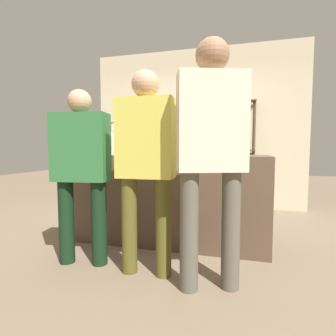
# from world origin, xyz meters

# --- Properties ---
(ground_plane) EXTENTS (16.00, 16.00, 0.00)m
(ground_plane) POSITION_xyz_m (0.00, 0.00, 0.00)
(ground_plane) COLOR #7A6651
(bar_counter) EXTENTS (2.16, 0.68, 0.97)m
(bar_counter) POSITION_xyz_m (0.00, 0.00, 0.49)
(bar_counter) COLOR brown
(bar_counter) RESTS_ON ground_plane
(back_wall) EXTENTS (3.76, 0.12, 2.80)m
(back_wall) POSITION_xyz_m (0.00, 1.94, 1.40)
(back_wall) COLOR beige
(back_wall) RESTS_ON ground_plane
(back_shelf) EXTENTS (2.05, 0.18, 1.84)m
(back_shelf) POSITION_xyz_m (-0.01, 1.76, 1.20)
(back_shelf) COLOR #4C3828
(back_shelf) RESTS_ON ground_plane
(counter_bottle_0) EXTENTS (0.08, 0.08, 0.32)m
(counter_bottle_0) POSITION_xyz_m (0.48, -0.06, 1.09)
(counter_bottle_0) COLOR black
(counter_bottle_0) RESTS_ON bar_counter
(counter_bottle_1) EXTENTS (0.07, 0.07, 0.32)m
(counter_bottle_1) POSITION_xyz_m (0.35, -0.20, 1.10)
(counter_bottle_1) COLOR silver
(counter_bottle_1) RESTS_ON bar_counter
(counter_bottle_2) EXTENTS (0.08, 0.08, 0.37)m
(counter_bottle_2) POSITION_xyz_m (-0.63, -0.09, 1.12)
(counter_bottle_2) COLOR silver
(counter_bottle_2) RESTS_ON bar_counter
(counter_bottle_3) EXTENTS (0.09, 0.09, 0.35)m
(counter_bottle_3) POSITION_xyz_m (-0.78, 0.24, 1.11)
(counter_bottle_3) COLOR #0F1956
(counter_bottle_3) RESTS_ON bar_counter
(counter_bottle_4) EXTENTS (0.09, 0.09, 0.37)m
(counter_bottle_4) POSITION_xyz_m (0.70, -0.01, 1.12)
(counter_bottle_4) COLOR black
(counter_bottle_4) RESTS_ON bar_counter
(counter_bottle_5) EXTENTS (0.09, 0.09, 0.34)m
(counter_bottle_5) POSITION_xyz_m (-0.85, 0.00, 1.10)
(counter_bottle_5) COLOR black
(counter_bottle_5) RESTS_ON bar_counter
(cork_jar) EXTENTS (0.13, 0.13, 0.13)m
(cork_jar) POSITION_xyz_m (-0.02, -0.02, 1.04)
(cork_jar) COLOR silver
(cork_jar) RESTS_ON bar_counter
(customer_left) EXTENTS (0.51, 0.28, 1.56)m
(customer_left) POSITION_xyz_m (-0.59, -0.79, 0.90)
(customer_left) COLOR black
(customer_left) RESTS_ON ground_plane
(customer_right) EXTENTS (0.53, 0.36, 1.82)m
(customer_right) POSITION_xyz_m (0.57, -0.93, 1.07)
(customer_right) COLOR #575347
(customer_right) RESTS_ON ground_plane
(server_behind_counter) EXTENTS (0.43, 0.29, 1.76)m
(server_behind_counter) POSITION_xyz_m (0.06, 0.88, 1.07)
(server_behind_counter) COLOR black
(server_behind_counter) RESTS_ON ground_plane
(customer_center) EXTENTS (0.47, 0.22, 1.67)m
(customer_center) POSITION_xyz_m (0.04, -0.83, 0.97)
(customer_center) COLOR brown
(customer_center) RESTS_ON ground_plane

